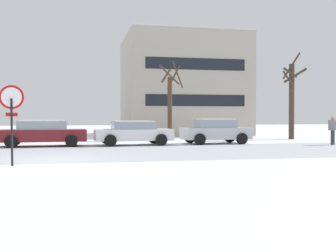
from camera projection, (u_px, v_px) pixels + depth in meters
ground_plane at (52, 161)px, 14.89m from camera, size 120.00×120.00×0.00m
road_surface at (57, 153)px, 17.86m from camera, size 80.00×8.07×0.00m
stop_sign at (12, 109)px, 13.20m from camera, size 0.76×0.15×2.58m
parked_car_maroon at (42, 133)px, 22.08m from camera, size 4.59×2.18×1.39m
parked_car_white at (133, 132)px, 23.01m from camera, size 4.27×2.18×1.35m
parked_car_silver at (215, 131)px, 24.23m from camera, size 3.94×2.13×1.45m
pedestrian_crossing at (333, 128)px, 23.25m from camera, size 0.40×0.46×1.61m
tree_far_mid at (170, 103)px, 28.24m from camera, size 1.80×1.71×5.24m
tree_far_left at (292, 97)px, 29.01m from camera, size 1.91×1.91×6.09m
building_far_right at (182, 86)px, 37.07m from camera, size 10.01×9.43×8.61m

